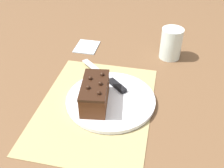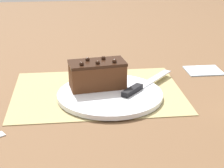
{
  "view_description": "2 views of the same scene",
  "coord_description": "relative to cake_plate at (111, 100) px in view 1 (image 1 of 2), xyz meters",
  "views": [
    {
      "loc": [
        0.57,
        0.17,
        0.55
      ],
      "look_at": [
        -0.05,
        0.04,
        0.06
      ],
      "focal_mm": 42.0,
      "sensor_mm": 36.0,
      "label": 1
    },
    {
      "loc": [
        0.07,
        0.94,
        0.41
      ],
      "look_at": [
        -0.03,
        0.08,
        0.06
      ],
      "focal_mm": 60.0,
      "sensor_mm": 36.0,
      "label": 2
    }
  ],
  "objects": [
    {
      "name": "ground_plane",
      "position": [
        0.03,
        -0.04,
        -0.01
      ],
      "size": [
        3.0,
        3.0,
        0.0
      ],
      "primitive_type": "plane",
      "color": "brown"
    },
    {
      "name": "placemat_woven",
      "position": [
        0.03,
        -0.04,
        -0.01
      ],
      "size": [
        0.46,
        0.34,
        0.0
      ],
      "primitive_type": "cube",
      "color": "tan",
      "rests_on": "ground_plane"
    },
    {
      "name": "cake_plate",
      "position": [
        0.0,
        0.0,
        0.0
      ],
      "size": [
        0.28,
        0.28,
        0.01
      ],
      "color": "white",
      "rests_on": "placemat_woven"
    },
    {
      "name": "chocolate_cake",
      "position": [
        0.03,
        -0.04,
        0.04
      ],
      "size": [
        0.16,
        0.09,
        0.08
      ],
      "rotation": [
        0.0,
        0.0,
        0.14
      ],
      "color": "#512D19",
      "rests_on": "cake_plate"
    },
    {
      "name": "serving_knife",
      "position": [
        -0.08,
        -0.02,
        0.01
      ],
      "size": [
        0.18,
        0.19,
        0.01
      ],
      "rotation": [
        0.0,
        0.0,
        2.42
      ],
      "color": "black",
      "rests_on": "cake_plate"
    },
    {
      "name": "drinking_glass",
      "position": [
        -0.31,
        0.17,
        0.05
      ],
      "size": [
        0.08,
        0.08,
        0.12
      ],
      "color": "silver",
      "rests_on": "ground_plane"
    },
    {
      "name": "folded_napkin",
      "position": [
        -0.32,
        -0.17,
        -0.01
      ],
      "size": [
        0.11,
        0.09,
        0.01
      ],
      "primitive_type": "cube",
      "color": "silver",
      "rests_on": "ground_plane"
    }
  ]
}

